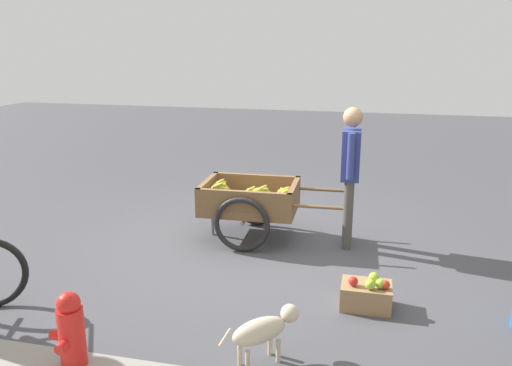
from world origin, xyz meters
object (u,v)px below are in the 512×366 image
apple_crate (367,294)px  fruit_cart (250,203)px  vendor_person (351,165)px  dog (264,329)px  fire_hydrant (72,337)px

apple_crate → fruit_cart: bearing=-44.7°
vendor_person → dog: 2.57m
dog → fire_hydrant: fire_hydrant is taller
fire_hydrant → apple_crate: 2.47m
vendor_person → fire_hydrant: bearing=59.9°
dog → fire_hydrant: (1.24, 0.50, 0.06)m
dog → fire_hydrant: size_ratio=0.76×
fire_hydrant → apple_crate: bearing=-142.6°
fruit_cart → fire_hydrant: fruit_cart is taller
vendor_person → apple_crate: (-0.26, 1.43, -0.83)m
dog → apple_crate: (-0.72, -1.00, -0.14)m
vendor_person → dog: vendor_person is taller
fruit_cart → dog: (-0.69, 2.39, -0.17)m
dog → fire_hydrant: bearing=21.9°
vendor_person → dog: size_ratio=3.15×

